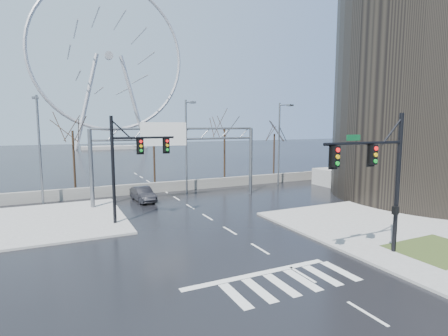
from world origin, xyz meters
TOP-DOWN VIEW (x-y plane):
  - ground at (0.00, 0.00)m, footprint 260.00×260.00m
  - sidewalk_right_ext at (10.00, 2.00)m, footprint 12.00×10.00m
  - sidewalk_far at (-11.00, 12.00)m, footprint 10.00×12.00m
  - grass_strip at (9.00, -5.00)m, footprint 5.00×4.00m
  - tower_podium at (29.00, 8.00)m, footprint 22.00×18.00m
  - barrier_wall at (0.00, 20.00)m, footprint 52.00×0.50m
  - signal_mast_near at (5.14, -4.04)m, footprint 5.52×0.41m
  - signal_mast_far at (-5.87, 8.96)m, footprint 4.72×0.41m
  - sign_gantry at (-0.38, 14.96)m, footprint 16.36×0.40m
  - streetlight_left at (-12.00, 18.16)m, footprint 0.50×2.55m
  - streetlight_mid at (2.00, 18.16)m, footprint 0.50×2.55m
  - streetlight_right at (14.00, 18.16)m, footprint 0.50×2.55m
  - tree_left at (-9.00, 23.50)m, footprint 3.75×3.75m
  - tree_center at (0.00, 24.50)m, footprint 3.25×3.25m
  - tree_right at (9.00, 23.50)m, footprint 3.90×3.90m
  - tree_far_right at (17.00, 24.00)m, footprint 3.40×3.40m
  - ferris_wheel at (5.00, 95.00)m, footprint 45.00×6.00m
  - car at (-3.32, 16.15)m, footprint 1.84×4.35m

SIDE VIEW (x-z plane):
  - ground at x=0.00m, z-range 0.00..0.00m
  - sidewalk_right_ext at x=10.00m, z-range 0.00..0.15m
  - sidewalk_far at x=-11.00m, z-range 0.00..0.15m
  - grass_strip at x=9.00m, z-range 0.14..0.17m
  - barrier_wall at x=0.00m, z-range 0.00..1.10m
  - car at x=-3.32m, z-range 0.00..1.39m
  - tower_podium at x=29.00m, z-range 0.00..2.00m
  - signal_mast_far at x=-5.87m, z-range 0.83..8.83m
  - signal_mast_near at x=5.14m, z-range 0.87..8.87m
  - tree_center at x=0.00m, z-range 1.92..8.42m
  - sign_gantry at x=-0.38m, z-range 1.38..8.98m
  - tree_far_right at x=17.00m, z-range 2.01..8.81m
  - streetlight_left at x=-12.00m, z-range 0.89..10.89m
  - streetlight_mid at x=2.00m, z-range 0.89..10.89m
  - streetlight_right at x=14.00m, z-range 0.89..10.89m
  - tree_left at x=-9.00m, z-range 2.23..9.73m
  - tree_right at x=9.00m, z-range 2.32..10.12m
  - ferris_wheel at x=5.00m, z-range 0.68..51.59m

